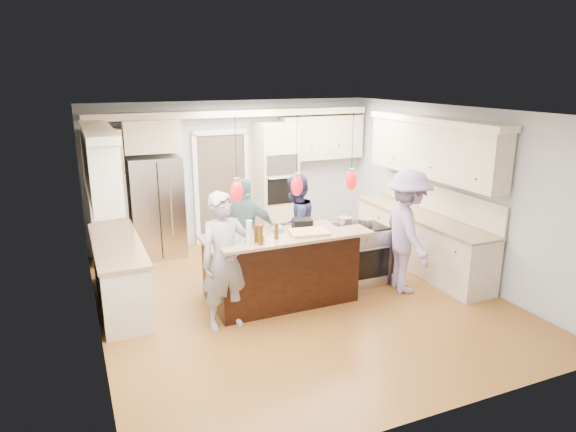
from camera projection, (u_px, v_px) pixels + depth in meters
name	position (u px, v px, depth m)	size (l,w,h in m)	color
ground_plane	(297.00, 297.00, 7.57)	(6.00, 6.00, 0.00)	olive
room_shell	(298.00, 176.00, 7.08)	(5.54, 6.04, 2.72)	#B2BCC6
refrigerator	(156.00, 207.00, 9.07)	(0.90, 0.70, 1.80)	#B7B7BC
oven_column	(276.00, 182.00, 9.91)	(0.72, 0.69, 2.30)	beige
back_upper_cabinets	(197.00, 160.00, 9.28)	(5.30, 0.61, 2.54)	beige
right_counter_run	(425.00, 207.00, 8.49)	(0.64, 3.10, 2.51)	beige
left_cabinets	(112.00, 233.00, 7.06)	(0.64, 2.30, 2.51)	beige
kitchen_island	(280.00, 267.00, 7.41)	(2.10, 1.46, 1.12)	black
island_range	(361.00, 254.00, 8.02)	(0.82, 0.71, 0.92)	#B7B7BC
pendant_lights	(297.00, 185.00, 6.54)	(1.75, 0.15, 1.03)	black
person_bar_end	(225.00, 261.00, 6.47)	(0.65, 0.43, 1.79)	gray
person_far_left	(295.00, 226.00, 8.23)	(0.80, 0.62, 1.64)	#2A2A52
person_far_right	(245.00, 231.00, 7.91)	(0.97, 0.41, 1.66)	slate
person_range_side	(407.00, 231.00, 7.58)	(1.20, 0.69, 1.86)	#917FAC
floor_rug	(434.00, 275.00, 8.38)	(0.62, 0.91, 0.01)	#8B6C4B
water_bottle	(249.00, 233.00, 6.36)	(0.07, 0.07, 0.31)	silver
beer_bottle_a	(256.00, 234.00, 6.46)	(0.06, 0.06, 0.22)	#4B2F0D
beer_bottle_b	(261.00, 235.00, 6.36)	(0.07, 0.07, 0.26)	#4B2F0D
beer_bottle_c	(276.00, 231.00, 6.59)	(0.05, 0.05, 0.22)	#4B2F0D
drink_can	(262.00, 239.00, 6.42)	(0.07, 0.07, 0.12)	#B7B7BC
cutting_board	(309.00, 232.00, 6.83)	(0.50, 0.36, 0.04)	tan
pot_large	(345.00, 221.00, 7.91)	(0.21, 0.21, 0.13)	#B7B7BC
pot_small	(365.00, 222.00, 7.90)	(0.22, 0.22, 0.11)	#B7B7BC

